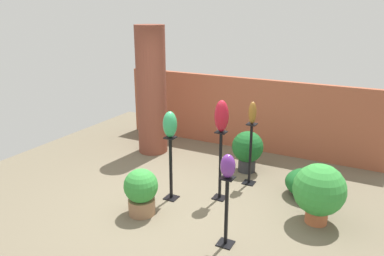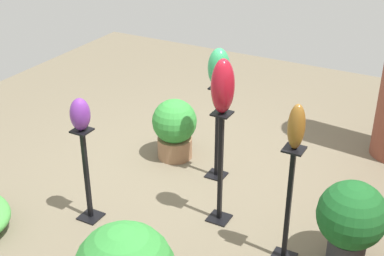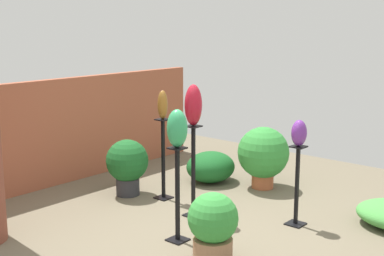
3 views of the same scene
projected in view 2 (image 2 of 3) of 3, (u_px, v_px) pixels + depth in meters
name	position (u px, v px, depth m)	size (l,w,h in m)	color
ground_plane	(200.00, 184.00, 5.59)	(8.00, 8.00, 0.00)	#6B604C
pedestal_violet	(87.00, 179.00, 4.88)	(0.20, 0.20, 0.93)	black
pedestal_jade	(217.00, 137.00, 5.52)	(0.20, 0.20, 1.03)	black
pedestal_bronze	(288.00, 211.00, 4.34)	(0.20, 0.20, 1.07)	black
pedestal_ruby	(220.00, 173.00, 4.82)	(0.20, 0.20, 1.11)	black
art_vase_violet	(80.00, 114.00, 4.58)	(0.18, 0.17, 0.30)	#6B2D8C
art_vase_jade	(219.00, 68.00, 5.17)	(0.21, 0.22, 0.40)	#2D9356
art_vase_bronze	(296.00, 127.00, 3.99)	(0.13, 0.13, 0.37)	brown
art_vase_ruby	(223.00, 86.00, 4.44)	(0.22, 0.20, 0.48)	maroon
potted_plant_front_right	(351.00, 219.00, 4.33)	(0.57, 0.57, 0.76)	#2D2D33
potted_plant_back_center	(175.00, 127.00, 5.93)	(0.50, 0.50, 0.70)	#936B4C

